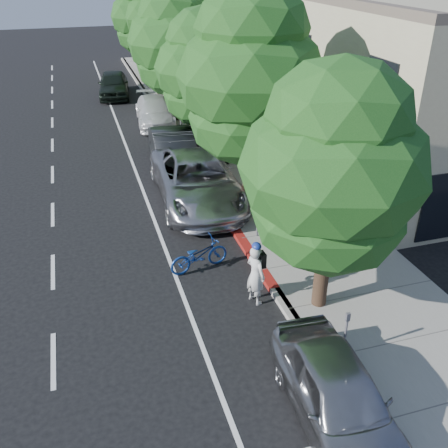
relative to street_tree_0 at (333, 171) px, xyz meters
name	(u,v)px	position (x,y,z in m)	size (l,w,h in m)	color
ground	(262,273)	(-0.90, 2.00, -4.12)	(120.00, 120.00, 0.00)	black
sidewalk	(247,168)	(1.40, 10.00, -4.05)	(4.60, 56.00, 0.15)	gray
curb	(198,174)	(-0.90, 10.00, -4.05)	(0.30, 56.00, 0.15)	#9E998E
curb_red_segment	(252,255)	(-0.90, 3.00, -4.05)	(0.32, 4.00, 0.15)	maroon
storefront_building	(306,46)	(8.70, 20.00, -0.62)	(10.00, 36.00, 7.00)	#BFB793
street_tree_0	(333,171)	(0.00, 0.00, 0.00)	(4.63, 4.63, 6.84)	black
street_tree_1	(251,79)	(0.00, 6.00, 0.88)	(5.02, 5.02, 8.11)	black
street_tree_2	(205,70)	(0.00, 12.00, 0.01)	(4.49, 4.49, 6.81)	black
street_tree_3	(176,43)	(0.00, 18.00, 0.26)	(5.30, 5.30, 7.38)	black
street_tree_4	(156,20)	(0.00, 24.00, 0.77)	(3.91, 3.91, 7.65)	black
street_tree_5	(142,18)	(0.00, 30.00, 0.26)	(4.67, 4.67, 7.20)	black
cyclist	(256,275)	(-1.60, 0.78, -3.22)	(0.66, 0.43, 1.81)	silver
bicycle	(199,255)	(-2.70, 2.82, -3.61)	(0.67, 1.93, 1.01)	navy
silver_suv	(197,180)	(-1.56, 7.50, -3.21)	(3.02, 6.55, 1.82)	#B2B2B7
dark_sedan	(174,151)	(-1.75, 11.00, -3.26)	(1.82, 5.22, 1.72)	black
white_pickup	(155,111)	(-1.40, 18.06, -3.40)	(2.01, 4.96, 1.44)	silver
dark_suv_far	(114,84)	(-2.98, 24.92, -3.30)	(1.93, 4.79, 1.63)	black
near_car_a	(338,396)	(-1.40, -3.61, -3.37)	(1.78, 4.43, 1.51)	#999A9E
pedestrian	(222,148)	(0.33, 10.48, -3.15)	(0.80, 0.62, 1.64)	black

